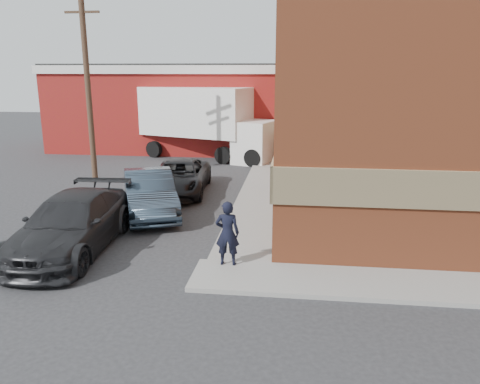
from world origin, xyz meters
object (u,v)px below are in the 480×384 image
(brick_building, at_px, (454,83))
(suv_a, at_px, (179,177))
(man, at_px, (227,233))
(utility_pole, at_px, (87,81))
(sedan, at_px, (150,193))
(box_truck, at_px, (208,118))
(warehouse, at_px, (180,106))
(suv_b, at_px, (72,224))

(brick_building, relative_size, suv_a, 3.59)
(man, bearing_deg, suv_a, -69.81)
(brick_building, xyz_separation_m, utility_pole, (-16.00, 0.00, 0.06))
(brick_building, xyz_separation_m, suv_a, (-11.46, -1.52, -3.98))
(utility_pole, relative_size, sedan, 1.83)
(utility_pole, distance_m, box_truck, 8.30)
(utility_pole, distance_m, suv_a, 6.27)
(brick_building, xyz_separation_m, sedan, (-11.77, -4.70, -3.87))
(suv_a, bearing_deg, man, -71.51)
(warehouse, xyz_separation_m, utility_pole, (-1.50, -11.00, 1.93))
(utility_pole, xyz_separation_m, suv_a, (4.54, -1.53, -4.04))
(warehouse, xyz_separation_m, man, (6.32, -20.25, -1.81))
(man, bearing_deg, warehouse, -75.48)
(brick_building, relative_size, box_truck, 2.04)
(warehouse, relative_size, man, 9.21)
(box_truck, bearing_deg, sedan, -71.12)
(box_truck, bearing_deg, utility_pole, -103.31)
(man, height_order, suv_b, man)
(man, distance_m, suv_b, 4.83)
(sedan, xyz_separation_m, suv_a, (0.32, 3.17, -0.10))
(brick_building, distance_m, sedan, 13.25)
(warehouse, height_order, sedan, warehouse)
(sedan, relative_size, box_truck, 0.55)
(man, relative_size, suv_a, 0.35)
(suv_b, xyz_separation_m, box_truck, (1.23, 15.23, 1.62))
(sedan, xyz_separation_m, suv_b, (-1.18, -3.80, 0.01))
(brick_building, relative_size, utility_pole, 2.03)
(utility_pole, xyz_separation_m, box_truck, (4.28, 6.73, -2.30))
(suv_a, bearing_deg, sedan, -100.21)
(brick_building, relative_size, sedan, 3.72)
(warehouse, xyz_separation_m, box_truck, (2.78, -4.27, -0.37))
(man, xyz_separation_m, sedan, (-3.59, 4.55, -0.20))
(suv_b, bearing_deg, warehouse, 92.41)
(man, height_order, sedan, man)
(warehouse, height_order, suv_b, warehouse)
(warehouse, distance_m, man, 21.29)
(sedan, distance_m, suv_a, 3.19)
(warehouse, height_order, box_truck, warehouse)
(utility_pole, height_order, sedan, utility_pole)
(brick_building, bearing_deg, suv_a, -172.42)
(box_truck, bearing_deg, suv_a, -69.03)
(utility_pole, height_order, suv_b, utility_pole)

